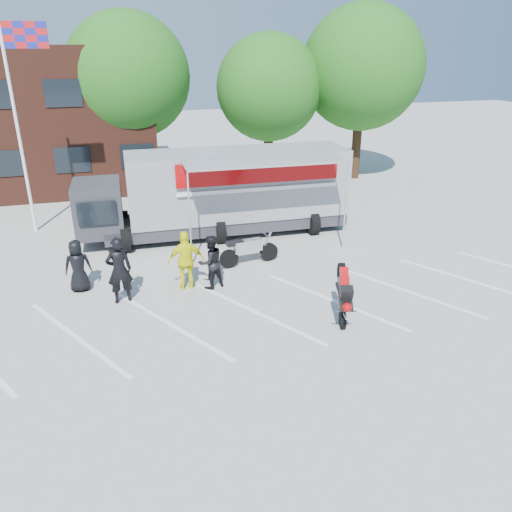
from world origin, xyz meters
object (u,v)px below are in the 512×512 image
tree_right (362,68)px  spectator_leather_a (78,266)px  flagpole (20,101)px  parked_motorcycle (249,264)px  transporter_truck (227,233)px  spectator_leather_b (119,270)px  tree_left (128,76)px  tree_mid (269,88)px  stunt_bike_rider (339,317)px  spectator_leather_c (211,262)px  spectator_hivis (186,261)px

tree_right → spectator_leather_a: (-14.56, -10.69, -5.06)m
flagpole → parked_motorcycle: bearing=-38.4°
transporter_truck → spectator_leather_b: 6.54m
transporter_truck → spectator_leather_b: spectator_leather_b is taller
transporter_truck → tree_left: bearing=110.3°
flagpole → transporter_truck: flagpole is taller
tree_mid → spectator_leather_b: tree_mid is taller
tree_mid → spectator_leather_a: bearing=-130.5°
stunt_bike_rider → spectator_leather_a: 7.89m
spectator_leather_a → transporter_truck: bearing=-146.8°
spectator_leather_c → spectator_hivis: spectator_hivis is taller
spectator_leather_b → tree_mid: bearing=-132.5°
flagpole → spectator_leather_c: size_ratio=4.70×
tree_left → spectator_leather_b: 14.12m
stunt_bike_rider → spectator_hivis: size_ratio=0.94×
flagpole → spectator_leather_b: 8.83m
transporter_truck → stunt_bike_rider: transporter_truck is taller
parked_motorcycle → spectator_hivis: (-2.34, -1.29, 0.94)m
transporter_truck → spectator_leather_a: transporter_truck is taller
spectator_hivis → tree_left: bearing=-85.0°
transporter_truck → spectator_leather_c: size_ratio=6.05×
tree_mid → parked_motorcycle: tree_mid is taller
flagpole → transporter_truck: bearing=-18.9°
spectator_leather_a → stunt_bike_rider: bearing=150.4°
flagpole → tree_left: bearing=54.7°
stunt_bike_rider → spectator_leather_c: size_ratio=1.03×
tree_mid → tree_right: tree_right is taller
flagpole → spectator_leather_a: size_ratio=4.91×
tree_right → parked_motorcycle: bearing=-131.6°
parked_motorcycle → stunt_bike_rider: bearing=-170.0°
flagpole → tree_right: (16.24, 4.50, 0.82)m
spectator_leather_c → tree_right: bearing=-152.2°
flagpole → spectator_leather_c: (5.57, -7.10, -4.20)m
spectator_leather_c → spectator_hivis: size_ratio=0.91×
tree_mid → spectator_leather_c: tree_mid is taller
tree_left → transporter_truck: tree_left is taller
parked_motorcycle → spectator_leather_a: (-5.50, -0.49, 0.81)m
tree_mid → spectator_leather_a: 15.28m
spectator_leather_a → tree_mid: bearing=-131.7°
spectator_leather_a → spectator_leather_c: spectator_leather_c is taller
tree_mid → transporter_truck: (-4.09, -7.45, -4.94)m
spectator_leather_b → transporter_truck: bearing=-139.7°
tree_right → spectator_leather_c: size_ratio=5.36×
tree_left → transporter_truck: (2.91, -8.45, -5.57)m
flagpole → spectator_hivis: flagpole is taller
flagpole → transporter_truck: size_ratio=0.78×
parked_motorcycle → spectator_hivis: 2.83m
tree_mid → spectator_hivis: 14.17m
tree_left → spectator_leather_b: size_ratio=4.31×
parked_motorcycle → spectator_hivis: size_ratio=1.16×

